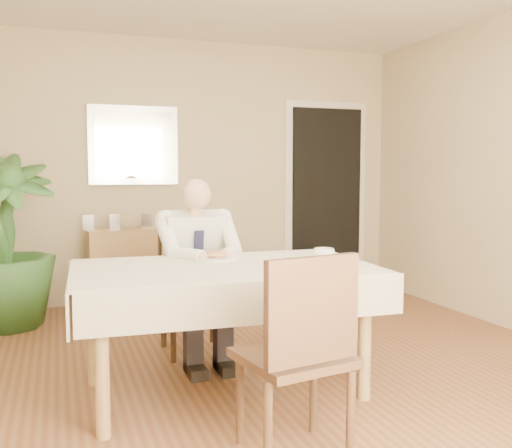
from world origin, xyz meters
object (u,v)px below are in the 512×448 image
object	(u,v)px
chair_far	(191,279)
coffee_mug	(324,257)
dining_table	(224,280)
chair_near	(301,346)
potted_palm	(4,241)
seated_man	(200,261)
sideboard	(138,267)

from	to	relation	value
chair_far	coffee_mug	bearing A→B (deg)	-69.10
dining_table	chair_near	size ratio (longest dim) A/B	1.85
chair_far	potted_palm	size ratio (longest dim) A/B	0.63
coffee_mug	potted_palm	distance (m)	2.85
dining_table	seated_man	xyz separation A→B (m)	(0.00, 0.59, 0.02)
sideboard	dining_table	bearing A→B (deg)	-89.99
chair_near	seated_man	xyz separation A→B (m)	(-0.08, 1.51, 0.15)
sideboard	potted_palm	bearing A→B (deg)	-164.66
chair_near	coffee_mug	distance (m)	0.91
seated_man	potted_palm	xyz separation A→B (m)	(-1.33, 1.36, 0.04)
coffee_mug	sideboard	size ratio (longest dim) A/B	0.13
coffee_mug	potted_palm	world-z (taller)	potted_palm
dining_table	chair_near	distance (m)	0.93
chair_far	coffee_mug	distance (m)	1.23
chair_near	potted_palm	bearing A→B (deg)	105.73
chair_near	seated_man	world-z (taller)	seated_man
seated_man	sideboard	bearing A→B (deg)	95.97
seated_man	sideboard	xyz separation A→B (m)	(-0.19, 1.78, -0.32)
seated_man	potted_palm	size ratio (longest dim) A/B	0.86
chair_far	chair_near	distance (m)	1.80
chair_far	coffee_mug	xyz separation A→B (m)	(0.55, -1.06, 0.29)
seated_man	potted_palm	distance (m)	1.91
coffee_mug	potted_palm	size ratio (longest dim) A/B	0.09
potted_palm	sideboard	bearing A→B (deg)	19.81
seated_man	coffee_mug	xyz separation A→B (m)	(0.55, -0.77, 0.11)
chair_far	potted_palm	xyz separation A→B (m)	(-1.33, 1.07, 0.21)
dining_table	coffee_mug	world-z (taller)	coffee_mug
dining_table	seated_man	bearing A→B (deg)	92.54
dining_table	chair_far	distance (m)	0.90
sideboard	chair_near	bearing A→B (deg)	-89.78
coffee_mug	seated_man	bearing A→B (deg)	125.51
sideboard	potted_palm	world-z (taller)	potted_palm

